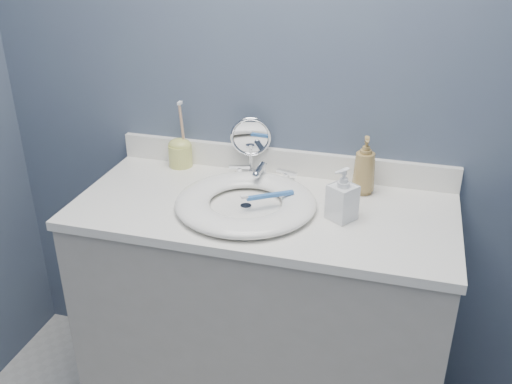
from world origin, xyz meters
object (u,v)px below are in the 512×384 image
(makeup_mirror, at_px, (251,143))
(soap_bottle_clear, at_px, (343,194))
(toothbrush_holder, at_px, (180,151))
(soap_bottle_amber, at_px, (365,165))

(makeup_mirror, bearing_deg, soap_bottle_clear, -49.14)
(toothbrush_holder, bearing_deg, makeup_mirror, 0.58)
(soap_bottle_amber, height_order, toothbrush_holder, toothbrush_holder)
(soap_bottle_amber, xyz_separation_m, soap_bottle_clear, (-0.04, -0.20, -0.01))
(soap_bottle_clear, relative_size, toothbrush_holder, 0.67)
(makeup_mirror, xyz_separation_m, soap_bottle_amber, (0.40, -0.05, -0.02))
(makeup_mirror, height_order, soap_bottle_amber, makeup_mirror)
(soap_bottle_amber, bearing_deg, toothbrush_holder, 169.31)
(soap_bottle_clear, distance_m, toothbrush_holder, 0.68)
(soap_bottle_clear, bearing_deg, soap_bottle_amber, 112.70)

